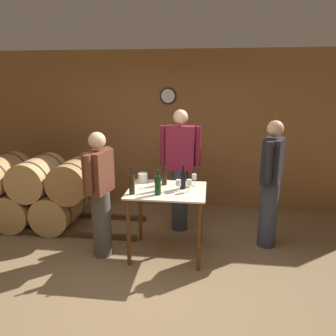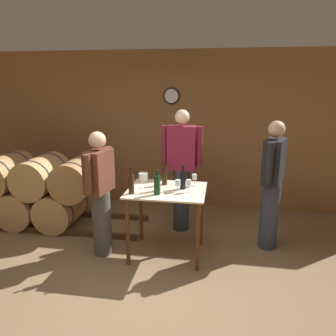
{
  "view_description": "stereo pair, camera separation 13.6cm",
  "coord_description": "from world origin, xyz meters",
  "px_view_note": "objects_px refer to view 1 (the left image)",
  "views": [
    {
      "loc": [
        0.7,
        -3.06,
        2.19
      ],
      "look_at": [
        0.19,
        0.87,
        1.13
      ],
      "focal_mm": 35.0,
      "sensor_mm": 36.0,
      "label": 1
    },
    {
      "loc": [
        0.83,
        -3.04,
        2.19
      ],
      "look_at": [
        0.19,
        0.87,
        1.13
      ],
      "focal_mm": 35.0,
      "sensor_mm": 36.0,
      "label": 2
    }
  ],
  "objects_px": {
    "wine_glass_near_left": "(178,183)",
    "wine_glass_near_right": "(194,177)",
    "wine_bottle_center": "(158,185)",
    "wine_bottle_far_right": "(183,180)",
    "person_host": "(180,168)",
    "ice_bucket": "(143,177)",
    "wine_bottle_far_left": "(132,184)",
    "person_visitor_bearded": "(271,182)",
    "wine_bottle_left": "(158,183)",
    "wine_bottle_right": "(164,175)",
    "person_visitor_with_scarf": "(100,193)",
    "wine_glass_near_center": "(189,183)"
  },
  "relations": [
    {
      "from": "wine_bottle_far_right",
      "to": "wine_glass_near_right",
      "type": "height_order",
      "value": "wine_bottle_far_right"
    },
    {
      "from": "wine_glass_near_left",
      "to": "ice_bucket",
      "type": "bearing_deg",
      "value": 147.74
    },
    {
      "from": "wine_glass_near_left",
      "to": "wine_glass_near_right",
      "type": "height_order",
      "value": "wine_glass_near_right"
    },
    {
      "from": "wine_glass_near_left",
      "to": "wine_glass_near_right",
      "type": "bearing_deg",
      "value": 52.98
    },
    {
      "from": "wine_glass_near_left",
      "to": "person_visitor_bearded",
      "type": "relative_size",
      "value": 0.09
    },
    {
      "from": "wine_glass_near_left",
      "to": "wine_glass_near_center",
      "type": "xyz_separation_m",
      "value": [
        0.13,
        -0.01,
        0.01
      ]
    },
    {
      "from": "wine_bottle_far_left",
      "to": "wine_glass_near_center",
      "type": "height_order",
      "value": "wine_bottle_far_left"
    },
    {
      "from": "wine_bottle_left",
      "to": "wine_bottle_far_left",
      "type": "bearing_deg",
      "value": -152.16
    },
    {
      "from": "wine_glass_near_right",
      "to": "ice_bucket",
      "type": "height_order",
      "value": "wine_glass_near_right"
    },
    {
      "from": "wine_bottle_far_left",
      "to": "ice_bucket",
      "type": "relative_size",
      "value": 2.54
    },
    {
      "from": "wine_glass_near_right",
      "to": "person_host",
      "type": "height_order",
      "value": "person_host"
    },
    {
      "from": "wine_bottle_left",
      "to": "wine_bottle_right",
      "type": "distance_m",
      "value": 0.26
    },
    {
      "from": "wine_bottle_right",
      "to": "wine_glass_near_left",
      "type": "height_order",
      "value": "wine_bottle_right"
    },
    {
      "from": "wine_glass_near_center",
      "to": "person_visitor_with_scarf",
      "type": "distance_m",
      "value": 1.12
    },
    {
      "from": "wine_bottle_far_right",
      "to": "person_visitor_bearded",
      "type": "distance_m",
      "value": 1.18
    },
    {
      "from": "person_host",
      "to": "person_visitor_bearded",
      "type": "height_order",
      "value": "person_host"
    },
    {
      "from": "wine_bottle_right",
      "to": "wine_glass_near_center",
      "type": "height_order",
      "value": "wine_bottle_right"
    },
    {
      "from": "wine_glass_near_center",
      "to": "wine_bottle_far_right",
      "type": "bearing_deg",
      "value": 124.8
    },
    {
      "from": "person_visitor_bearded",
      "to": "ice_bucket",
      "type": "bearing_deg",
      "value": -175.65
    },
    {
      "from": "wine_bottle_left",
      "to": "person_visitor_with_scarf",
      "type": "relative_size",
      "value": 0.17
    },
    {
      "from": "wine_bottle_left",
      "to": "wine_bottle_right",
      "type": "relative_size",
      "value": 0.86
    },
    {
      "from": "wine_bottle_center",
      "to": "person_host",
      "type": "xyz_separation_m",
      "value": [
        0.17,
        0.97,
        -0.05
      ]
    },
    {
      "from": "ice_bucket",
      "to": "person_visitor_with_scarf",
      "type": "distance_m",
      "value": 0.62
    },
    {
      "from": "person_visitor_with_scarf",
      "to": "person_visitor_bearded",
      "type": "height_order",
      "value": "person_visitor_bearded"
    },
    {
      "from": "wine_bottle_far_left",
      "to": "wine_bottle_left",
      "type": "bearing_deg",
      "value": 27.84
    },
    {
      "from": "wine_bottle_right",
      "to": "person_host",
      "type": "relative_size",
      "value": 0.18
    },
    {
      "from": "wine_glass_near_center",
      "to": "wine_glass_near_right",
      "type": "xyz_separation_m",
      "value": [
        0.05,
        0.25,
        0.0
      ]
    },
    {
      "from": "ice_bucket",
      "to": "person_host",
      "type": "distance_m",
      "value": 0.67
    },
    {
      "from": "wine_glass_near_left",
      "to": "person_visitor_bearded",
      "type": "distance_m",
      "value": 1.26
    },
    {
      "from": "wine_bottle_center",
      "to": "ice_bucket",
      "type": "bearing_deg",
      "value": 120.63
    },
    {
      "from": "wine_bottle_left",
      "to": "wine_glass_near_right",
      "type": "bearing_deg",
      "value": 31.16
    },
    {
      "from": "ice_bucket",
      "to": "person_visitor_with_scarf",
      "type": "relative_size",
      "value": 0.08
    },
    {
      "from": "wine_bottle_right",
      "to": "person_visitor_bearded",
      "type": "height_order",
      "value": "person_visitor_bearded"
    },
    {
      "from": "wine_bottle_far_left",
      "to": "person_visitor_bearded",
      "type": "distance_m",
      "value": 1.82
    },
    {
      "from": "wine_bottle_left",
      "to": "wine_glass_near_right",
      "type": "distance_m",
      "value": 0.5
    },
    {
      "from": "wine_bottle_far_right",
      "to": "wine_glass_near_center",
      "type": "xyz_separation_m",
      "value": [
        0.08,
        -0.12,
        -0.0
      ]
    },
    {
      "from": "wine_glass_near_right",
      "to": "person_host",
      "type": "relative_size",
      "value": 0.09
    },
    {
      "from": "ice_bucket",
      "to": "wine_bottle_far_right",
      "type": "bearing_deg",
      "value": -20.73
    },
    {
      "from": "wine_glass_near_center",
      "to": "ice_bucket",
      "type": "relative_size",
      "value": 1.23
    },
    {
      "from": "wine_bottle_right",
      "to": "person_host",
      "type": "distance_m",
      "value": 0.6
    },
    {
      "from": "wine_glass_near_left",
      "to": "ice_bucket",
      "type": "distance_m",
      "value": 0.6
    },
    {
      "from": "wine_bottle_center",
      "to": "wine_bottle_right",
      "type": "bearing_deg",
      "value": 86.76
    },
    {
      "from": "wine_bottle_left",
      "to": "wine_glass_near_right",
      "type": "xyz_separation_m",
      "value": [
        0.43,
        0.26,
        0.01
      ]
    },
    {
      "from": "wine_bottle_far_right",
      "to": "wine_glass_near_right",
      "type": "xyz_separation_m",
      "value": [
        0.13,
        0.13,
        -0.0
      ]
    },
    {
      "from": "wine_bottle_center",
      "to": "person_visitor_with_scarf",
      "type": "distance_m",
      "value": 0.76
    },
    {
      "from": "wine_bottle_far_right",
      "to": "wine_glass_near_center",
      "type": "height_order",
      "value": "wine_bottle_far_right"
    },
    {
      "from": "person_host",
      "to": "wine_glass_near_center",
      "type": "bearing_deg",
      "value": -77.19
    },
    {
      "from": "wine_bottle_center",
      "to": "wine_bottle_far_right",
      "type": "height_order",
      "value": "wine_bottle_far_right"
    },
    {
      "from": "wine_glass_near_left",
      "to": "person_visitor_bearded",
      "type": "bearing_deg",
      "value": 20.97
    },
    {
      "from": "wine_glass_near_center",
      "to": "ice_bucket",
      "type": "bearing_deg",
      "value": 152.66
    }
  ]
}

